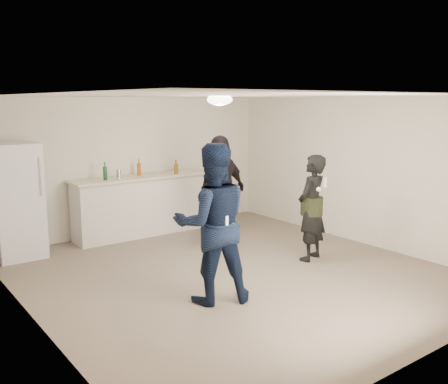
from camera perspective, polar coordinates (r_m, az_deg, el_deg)
floor at (r=7.26m, az=0.96°, el=-9.19°), size 6.00×6.00×0.00m
ceiling at (r=6.84m, az=1.02°, el=10.95°), size 6.00×6.00×0.00m
wall_back at (r=9.47m, az=-10.19°, el=3.04°), size 6.00×0.00×6.00m
wall_front at (r=4.97m, az=22.68°, el=-4.18°), size 6.00×0.00×6.00m
wall_left at (r=5.72m, az=-21.39°, el=-2.26°), size 0.00×6.00×6.00m
wall_right at (r=8.88m, az=15.20°, el=2.35°), size 0.00×6.00×6.00m
counter at (r=9.30m, az=-9.12°, el=-1.60°), size 2.60×0.56×1.05m
counter_top at (r=9.20m, az=-9.22°, el=1.73°), size 2.68×0.64×0.04m
fridge at (r=8.39m, az=-22.64°, el=-0.96°), size 0.70×0.70×1.80m
fridge_handle at (r=8.04m, az=-20.26°, el=1.64°), size 0.02×0.02×0.60m
ceiling_dome at (r=7.08m, az=-0.49°, el=10.52°), size 0.36×0.36×0.16m
shaker at (r=8.89m, az=-11.92°, el=2.01°), size 0.08×0.08×0.17m
man at (r=6.02m, az=-1.34°, el=-3.64°), size 1.16×1.04×1.95m
woman at (r=7.75m, az=9.98°, el=-1.80°), size 0.69×0.56×1.64m
camo_shorts at (r=7.74m, az=9.99°, el=-1.58°), size 0.34×0.34×0.28m
spectator at (r=8.22m, az=-0.27°, el=-0.06°), size 1.19×0.72×1.89m
remote_man at (r=5.78m, az=0.26°, el=-3.45°), size 0.04×0.04×0.15m
nunchuk_man at (r=5.89m, az=1.02°, el=-3.89°), size 0.07×0.07×0.07m
remote_woman at (r=7.50m, az=11.47°, el=1.10°), size 0.04×0.04×0.15m
nunchuk_woman at (r=7.47m, az=10.76°, el=0.30°), size 0.07×0.07×0.07m
bottle_cluster at (r=9.18m, az=-8.66°, el=2.52°), size 1.53×0.29×0.23m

